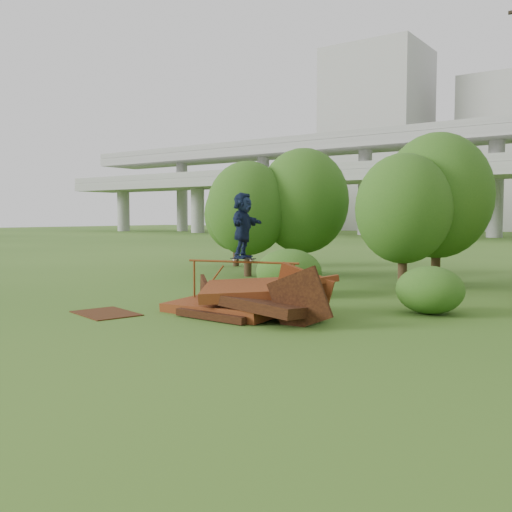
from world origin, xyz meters
The scene contains 15 objects.
ground centered at (0.00, 0.00, 0.00)m, with size 240.00×240.00×0.00m, color #2D5116.
scrap_pile centered at (-0.67, 1.47, 0.41)m, with size 5.41×3.12×1.90m.
grind_rail centered at (-1.31, 2.04, 1.11)m, with size 3.30×0.92×1.44m.
skateboard centered at (-1.29, 2.05, 1.50)m, with size 0.76×0.37×0.08m.
skater centered at (-1.29, 2.05, 2.46)m, with size 1.75×0.56×1.88m, color #131D39.
flat_plate centered at (-4.06, -0.64, 0.01)m, with size 1.89×1.35×0.03m, color #3B1E0C.
tree_0 centered at (-6.74, 9.68, 3.07)m, with size 3.68×3.68×5.19m.
tree_1 centered at (-5.02, 11.66, 3.41)m, with size 4.19×4.19×5.83m.
tree_2 centered at (0.54, 9.66, 3.00)m, with size 3.60×3.60×5.08m.
tree_3 centered at (1.10, 11.82, 3.53)m, with size 4.36×4.36×6.05m.
tree_6 centered at (-10.35, 13.51, 2.80)m, with size 3.41×3.41×4.77m.
shrub_left centered at (-1.93, 5.53, 0.80)m, with size 2.32×2.14×1.60m, color #1E4813.
shrub_right centered at (3.28, 4.61, 0.67)m, with size 1.89×1.73×1.34m, color #1E4813.
building_left centered at (-38.00, 95.00, 17.50)m, with size 18.00×16.00×35.00m, color #9E9E99.
building_right centered at (-16.00, 102.00, 14.00)m, with size 14.00×14.00×28.00m, color #9E9E99.
Camera 1 is at (8.48, -11.00, 2.72)m, focal length 40.00 mm.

